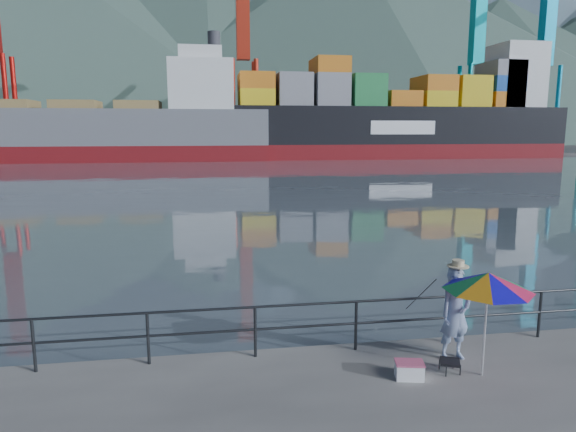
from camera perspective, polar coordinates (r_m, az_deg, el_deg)
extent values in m
cube|color=slate|center=(137.69, -8.39, 7.78)|extent=(500.00, 280.00, 0.00)
cube|color=#514F4C|center=(101.40, -2.39, 7.23)|extent=(200.00, 40.00, 0.40)
cylinder|color=#2D3033|center=(10.07, 2.07, -9.78)|extent=(22.00, 0.05, 0.05)
cylinder|color=#2D3033|center=(10.23, 2.05, -12.16)|extent=(22.00, 0.05, 0.05)
cube|color=#2D3033|center=(10.24, 2.05, -12.42)|extent=(22.00, 0.06, 1.00)
cone|color=#385147|center=(221.01, -28.30, 17.21)|extent=(312.00, 312.00, 75.00)
cone|color=#385147|center=(214.67, -8.92, 17.52)|extent=(282.88, 282.88, 68.00)
cone|color=#385147|center=(229.02, 7.06, 18.58)|extent=(332.80, 332.80, 80.00)
cone|color=#385147|center=(260.10, 22.21, 14.88)|extent=(257.92, 257.92, 62.00)
cube|color=orange|center=(100.31, -2.34, 9.43)|extent=(6.00, 2.40, 7.80)
cube|color=orange|center=(101.33, 1.36, 7.97)|extent=(6.00, 2.40, 2.60)
cube|color=red|center=(102.71, 4.97, 7.96)|extent=(6.00, 2.40, 2.60)
cube|color=#194CA5|center=(104.47, 8.46, 7.92)|extent=(6.00, 2.40, 2.60)
cube|color=yellow|center=(106.56, 11.87, 9.25)|extent=(6.00, 2.40, 7.80)
cube|color=gray|center=(109.05, 15.08, 8.45)|extent=(6.00, 2.40, 5.20)
cube|color=yellow|center=(111.84, 18.19, 8.99)|extent=(6.00, 2.40, 7.80)
cube|color=gray|center=(114.95, 21.06, 8.18)|extent=(6.00, 2.40, 5.20)
cube|color=orange|center=(118.36, 23.77, 7.40)|extent=(6.00, 2.40, 2.60)
cube|color=orange|center=(103.34, -2.52, 7.99)|extent=(6.00, 2.40, 2.60)
cube|color=gray|center=(104.28, 1.06, 8.02)|extent=(6.00, 2.40, 2.60)
cube|color=yellow|center=(105.58, 4.59, 9.42)|extent=(6.00, 2.40, 7.80)
cube|color=red|center=(107.33, 7.98, 7.97)|extent=(6.00, 2.40, 2.60)
cube|color=orange|center=(109.41, 11.26, 7.91)|extent=(6.00, 2.40, 2.60)
cube|color=yellow|center=(111.83, 14.42, 7.83)|extent=(6.00, 2.40, 2.60)
cube|color=red|center=(114.56, 17.43, 7.73)|extent=(6.00, 2.40, 2.60)
cube|color=yellow|center=(117.59, 20.29, 7.61)|extent=(6.00, 2.40, 2.60)
cube|color=orange|center=(120.85, 23.09, 8.72)|extent=(6.00, 2.40, 7.80)
cube|color=orange|center=(106.32, -2.71, 8.04)|extent=(6.00, 2.40, 2.60)
cube|color=yellow|center=(107.19, 0.78, 9.45)|extent=(6.00, 2.40, 7.80)
imported|color=#396099|center=(10.37, 18.10, -10.27)|extent=(0.73, 0.55, 1.80)
cylinder|color=white|center=(9.87, 21.04, -11.65)|extent=(0.04, 0.04, 1.74)
cone|color=orange|center=(9.60, 21.35, -6.80)|extent=(2.05, 2.05, 0.32)
cube|color=black|center=(10.05, 17.56, -15.19)|extent=(0.45, 0.45, 0.04)
cube|color=#2D3033|center=(10.09, 17.53, -15.77)|extent=(0.29, 0.29, 0.18)
cube|color=white|center=(9.68, 13.32, -16.40)|extent=(0.53, 0.41, 0.28)
cylinder|color=black|center=(11.54, 14.25, -12.78)|extent=(0.16, 1.74, 1.23)
cube|color=maroon|center=(79.05, -21.49, 6.42)|extent=(51.29, 8.88, 2.50)
cube|color=slate|center=(78.97, -21.66, 9.13)|extent=(51.29, 8.88, 5.00)
cube|color=silver|center=(77.41, -9.64, 14.12)|extent=(9.00, 7.46, 7.00)
cube|color=maroon|center=(83.45, 11.43, 7.03)|extent=(53.71, 8.95, 2.50)
cube|color=black|center=(83.37, 11.52, 9.81)|extent=(53.71, 8.95, 5.60)
cube|color=silver|center=(92.86, 23.94, 13.98)|extent=(7.00, 7.16, 10.00)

